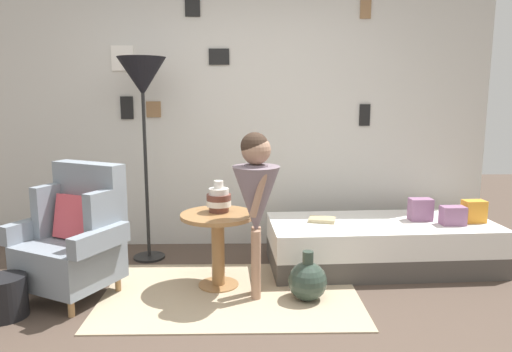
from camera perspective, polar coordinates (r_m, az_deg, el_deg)
ground_plane at (r=2.99m, az=-2.66°, el=-19.49°), size 12.00×12.00×0.00m
gallery_wall at (r=4.57m, az=-2.17°, el=7.73°), size 4.80×0.12×2.60m
rug at (r=3.61m, az=-3.08°, el=-14.08°), size 1.88×1.21×0.01m
armchair at (r=3.71m, az=-21.09°, el=-6.94°), size 0.90×0.82×0.97m
daybed at (r=4.22m, az=14.93°, el=-7.99°), size 1.94×0.90×0.40m
pillow_head at (r=4.39m, az=24.97°, el=-3.91°), size 0.19×0.13×0.19m
pillow_mid at (r=4.24m, az=22.83°, el=-4.46°), size 0.20×0.12×0.16m
pillow_back at (r=4.29m, az=19.38°, el=-3.86°), size 0.19×0.13×0.19m
side_table at (r=3.61m, az=-4.66°, el=-7.15°), size 0.56×0.56×0.58m
vase_striped at (r=3.60m, az=-4.55°, el=-2.83°), size 0.19×0.19×0.24m
floor_lamp at (r=4.20m, az=-13.65°, el=10.83°), size 0.41×0.41×1.79m
person_child at (r=3.32m, az=0.00°, el=-2.01°), size 0.34×0.34×1.21m
book_on_daybed at (r=4.06m, az=8.03°, el=-5.28°), size 0.25×0.21×0.03m
demijohn_near at (r=3.48m, az=6.28°, el=-12.56°), size 0.28×0.28×0.37m
magazine_basket at (r=3.63m, az=-28.20°, el=-12.85°), size 0.28×0.28×0.28m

